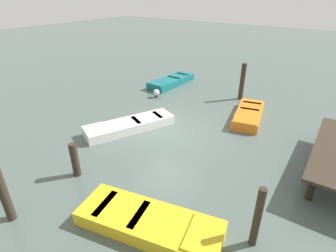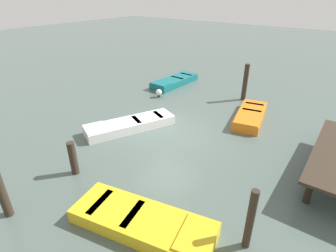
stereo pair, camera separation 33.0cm
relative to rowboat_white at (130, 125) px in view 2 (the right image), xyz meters
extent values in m
plane|color=#4C5B56|center=(-0.72, 1.61, -0.22)|extent=(80.00, 80.00, 0.00)
cylinder|color=black|center=(0.20, 7.42, 0.21)|extent=(0.20, 0.20, 0.85)
cylinder|color=black|center=(-3.60, 7.33, 0.21)|extent=(0.20, 0.20, 0.85)
cube|color=silver|center=(-0.03, 0.01, -0.02)|extent=(4.09, 2.63, 0.40)
cube|color=#334772|center=(-0.03, 0.01, 0.12)|extent=(3.45, 2.17, 0.04)
cube|color=silver|center=(1.39, -0.62, 0.21)|extent=(1.20, 1.26, 0.06)
cube|color=navy|center=(-0.31, 0.14, 0.16)|extent=(0.53, 0.86, 0.04)
cube|color=navy|center=(-1.31, 0.59, 0.16)|extent=(0.53, 0.86, 0.04)
cube|color=gold|center=(3.82, 4.21, -0.02)|extent=(2.13, 4.02, 0.40)
cube|color=#4C3319|center=(3.82, 4.21, 0.12)|extent=(1.72, 3.40, 0.04)
cube|color=gold|center=(3.49, 5.66, 0.21)|extent=(1.34, 1.08, 0.06)
cube|color=#42301E|center=(3.88, 3.93, 0.16)|extent=(1.05, 0.42, 0.04)
cube|color=#42301E|center=(4.12, 2.90, 0.16)|extent=(1.05, 0.42, 0.04)
cube|color=orange|center=(-4.20, 3.94, -0.02)|extent=(3.35, 1.82, 0.40)
cube|color=black|center=(-4.20, 3.94, 0.12)|extent=(2.83, 1.46, 0.04)
cube|color=orange|center=(-2.99, 4.20, 0.21)|extent=(0.91, 1.17, 0.06)
cube|color=black|center=(-4.43, 3.88, 0.16)|extent=(0.39, 0.92, 0.04)
cube|color=black|center=(-5.29, 3.70, 0.16)|extent=(0.39, 0.92, 0.04)
cube|color=#14666B|center=(-6.31, -2.06, -0.02)|extent=(3.67, 1.34, 0.40)
cube|color=beige|center=(-6.31, -2.06, 0.12)|extent=(3.11, 1.06, 0.04)
cube|color=#14666B|center=(-4.89, -2.11, 0.21)|extent=(0.83, 1.12, 0.06)
cube|color=#9B9789|center=(-6.58, -2.05, 0.16)|extent=(0.23, 0.96, 0.04)
cube|color=#9B9789|center=(-7.58, -2.02, 0.16)|extent=(0.23, 0.96, 0.04)
cylinder|color=#33281E|center=(5.72, 0.91, 0.68)|extent=(0.24, 0.24, 1.80)
cylinder|color=#33281E|center=(2.70, 6.58, 0.65)|extent=(0.19, 0.19, 1.73)
cylinder|color=#33281E|center=(-6.46, 2.62, 0.80)|extent=(0.26, 0.26, 2.03)
cylinder|color=#33281E|center=(3.44, 0.78, 0.39)|extent=(0.26, 0.26, 1.20)
cylinder|color=#262626|center=(-3.86, -1.43, -0.16)|extent=(0.16, 0.16, 0.12)
sphere|color=white|center=(-3.86, -1.43, 0.08)|extent=(0.36, 0.36, 0.36)
camera|label=1|loc=(7.63, 7.50, 5.42)|focal=28.53mm
camera|label=2|loc=(7.43, 7.76, 5.42)|focal=28.53mm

